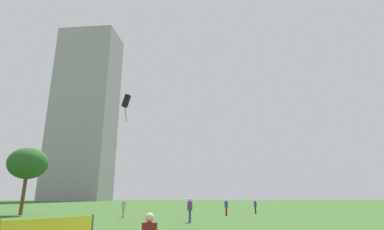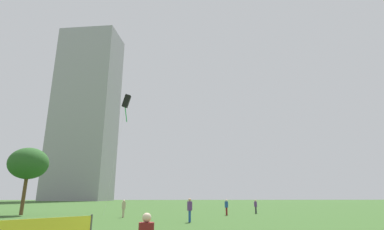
{
  "view_description": "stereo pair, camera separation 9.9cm",
  "coord_description": "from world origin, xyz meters",
  "px_view_note": "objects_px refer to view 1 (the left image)",
  "views": [
    {
      "loc": [
        0.0,
        -12.9,
        2.06
      ],
      "look_at": [
        1.64,
        13.7,
        9.48
      ],
      "focal_mm": 27.15,
      "sensor_mm": 36.0,
      "label": 1
    },
    {
      "loc": [
        0.1,
        -12.9,
        2.06
      ],
      "look_at": [
        1.64,
        13.7,
        9.48
      ],
      "focal_mm": 27.15,
      "sensor_mm": 36.0,
      "label": 2
    }
  ],
  "objects_px": {
    "kite_flying_0": "(126,102)",
    "distant_highrise_0": "(85,112)",
    "person_standing_2": "(255,206)",
    "person_standing_3": "(123,207)",
    "park_tree_1": "(28,164)",
    "person_standing_4": "(190,208)",
    "person_standing_0": "(226,206)"
  },
  "relations": [
    {
      "from": "kite_flying_0",
      "to": "distant_highrise_0",
      "type": "bearing_deg",
      "value": 110.04
    },
    {
      "from": "person_standing_2",
      "to": "person_standing_3",
      "type": "height_order",
      "value": "person_standing_3"
    },
    {
      "from": "person_standing_2",
      "to": "kite_flying_0",
      "type": "relative_size",
      "value": 0.11
    },
    {
      "from": "kite_flying_0",
      "to": "park_tree_1",
      "type": "distance_m",
      "value": 13.17
    },
    {
      "from": "distant_highrise_0",
      "to": "person_standing_2",
      "type": "bearing_deg",
      "value": -52.41
    },
    {
      "from": "kite_flying_0",
      "to": "park_tree_1",
      "type": "height_order",
      "value": "kite_flying_0"
    },
    {
      "from": "person_standing_3",
      "to": "kite_flying_0",
      "type": "bearing_deg",
      "value": 27.8
    },
    {
      "from": "person_standing_4",
      "to": "park_tree_1",
      "type": "distance_m",
      "value": 21.13
    },
    {
      "from": "person_standing_3",
      "to": "person_standing_0",
      "type": "bearing_deg",
      "value": -64.81
    },
    {
      "from": "person_standing_2",
      "to": "person_standing_0",
      "type": "bearing_deg",
      "value": 162.08
    },
    {
      "from": "park_tree_1",
      "to": "person_standing_4",
      "type": "bearing_deg",
      "value": -28.92
    },
    {
      "from": "park_tree_1",
      "to": "person_standing_0",
      "type": "bearing_deg",
      "value": -4.36
    },
    {
      "from": "person_standing_4",
      "to": "distant_highrise_0",
      "type": "bearing_deg",
      "value": 33.78
    },
    {
      "from": "person_standing_2",
      "to": "distant_highrise_0",
      "type": "relative_size",
      "value": 0.02
    },
    {
      "from": "person_standing_3",
      "to": "park_tree_1",
      "type": "distance_m",
      "value": 13.47
    },
    {
      "from": "person_standing_4",
      "to": "distant_highrise_0",
      "type": "relative_size",
      "value": 0.02
    },
    {
      "from": "park_tree_1",
      "to": "distant_highrise_0",
      "type": "bearing_deg",
      "value": 104.24
    },
    {
      "from": "person_standing_3",
      "to": "kite_flying_0",
      "type": "height_order",
      "value": "kite_flying_0"
    },
    {
      "from": "person_standing_2",
      "to": "person_standing_4",
      "type": "height_order",
      "value": "person_standing_4"
    },
    {
      "from": "person_standing_3",
      "to": "park_tree_1",
      "type": "bearing_deg",
      "value": 80.42
    },
    {
      "from": "person_standing_4",
      "to": "park_tree_1",
      "type": "height_order",
      "value": "park_tree_1"
    },
    {
      "from": "person_standing_2",
      "to": "distant_highrise_0",
      "type": "height_order",
      "value": "distant_highrise_0"
    },
    {
      "from": "park_tree_1",
      "to": "person_standing_3",
      "type": "bearing_deg",
      "value": -20.5
    },
    {
      "from": "distant_highrise_0",
      "to": "park_tree_1",
      "type": "bearing_deg",
      "value": -66.73
    },
    {
      "from": "person_standing_4",
      "to": "distant_highrise_0",
      "type": "distance_m",
      "value": 118.16
    },
    {
      "from": "person_standing_0",
      "to": "person_standing_4",
      "type": "xyz_separation_m",
      "value": [
        -4.44,
        -8.26,
        0.1
      ]
    },
    {
      "from": "person_standing_2",
      "to": "park_tree_1",
      "type": "xyz_separation_m",
      "value": [
        -26.56,
        -1.33,
        4.7
      ]
    },
    {
      "from": "person_standing_2",
      "to": "kite_flying_0",
      "type": "xyz_separation_m",
      "value": [
        -15.66,
        -2.66,
        11.96
      ]
    },
    {
      "from": "person_standing_3",
      "to": "park_tree_1",
      "type": "xyz_separation_m",
      "value": [
        -11.85,
        4.43,
        4.65
      ]
    },
    {
      "from": "person_standing_3",
      "to": "distant_highrise_0",
      "type": "xyz_separation_m",
      "value": [
        -35.69,
        98.4,
        37.52
      ]
    },
    {
      "from": "distant_highrise_0",
      "to": "kite_flying_0",
      "type": "bearing_deg",
      "value": -60.93
    },
    {
      "from": "person_standing_2",
      "to": "person_standing_3",
      "type": "relative_size",
      "value": 0.95
    }
  ]
}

